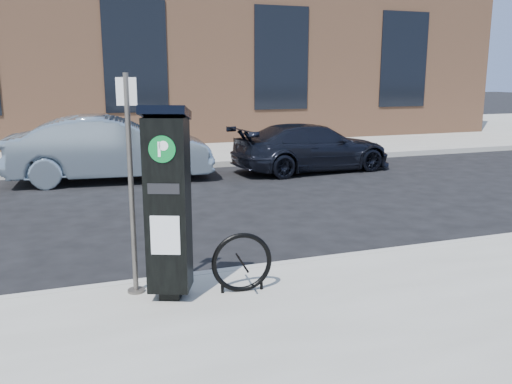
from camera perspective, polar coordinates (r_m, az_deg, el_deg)
name	(u,v)px	position (r m, az deg, el deg)	size (l,w,h in m)	color
ground	(276,275)	(6.81, 2.07, -8.67)	(120.00, 120.00, 0.00)	black
sidewalk_far	(132,142)	(20.18, -12.96, 5.19)	(60.00, 12.00, 0.15)	gray
curb_near	(276,269)	(6.76, 2.14, -8.14)	(60.00, 0.12, 0.16)	#9E9B93
curb_far	(161,167)	(14.31, -9.98, 2.56)	(60.00, 0.12, 0.16)	#9E9B93
building	(117,31)	(23.08, -14.42, 16.10)	(28.00, 10.05, 8.25)	#976445
parking_kiosk	(168,202)	(5.52, -9.25, -1.03)	(0.58, 0.55, 2.00)	black
sign_pole	(131,188)	(5.71, -13.01, 0.46)	(0.20, 0.18, 2.30)	#5A554F
bike_rack	(242,263)	(5.81, -1.49, -7.46)	(0.66, 0.12, 0.66)	black
car_silver	(111,148)	(13.05, -15.00, 4.45)	(1.61, 4.61, 1.52)	gray
car_dark	(312,147)	(14.03, 5.93, 4.69)	(1.71, 4.20, 1.22)	black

